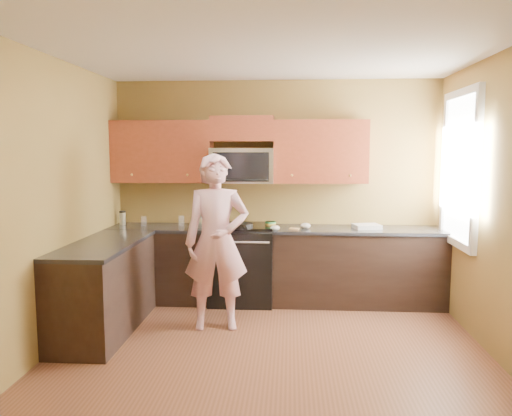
# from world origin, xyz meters

# --- Properties ---
(floor) EXTENTS (4.00, 4.00, 0.00)m
(floor) POSITION_xyz_m (0.00, 0.00, 0.00)
(floor) COLOR brown
(floor) RESTS_ON ground
(ceiling) EXTENTS (4.00, 4.00, 0.00)m
(ceiling) POSITION_xyz_m (0.00, 0.00, 2.70)
(ceiling) COLOR white
(ceiling) RESTS_ON ground
(wall_back) EXTENTS (4.00, 0.00, 4.00)m
(wall_back) POSITION_xyz_m (0.00, 2.00, 1.35)
(wall_back) COLOR brown
(wall_back) RESTS_ON ground
(wall_front) EXTENTS (4.00, 0.00, 4.00)m
(wall_front) POSITION_xyz_m (0.00, -2.00, 1.35)
(wall_front) COLOR brown
(wall_front) RESTS_ON ground
(wall_left) EXTENTS (0.00, 4.00, 4.00)m
(wall_left) POSITION_xyz_m (-2.00, 0.00, 1.35)
(wall_left) COLOR brown
(wall_left) RESTS_ON ground
(wall_right) EXTENTS (0.00, 4.00, 4.00)m
(wall_right) POSITION_xyz_m (2.00, 0.00, 1.35)
(wall_right) COLOR brown
(wall_right) RESTS_ON ground
(cabinet_back_run) EXTENTS (4.00, 0.60, 0.88)m
(cabinet_back_run) POSITION_xyz_m (0.00, 1.70, 0.44)
(cabinet_back_run) COLOR black
(cabinet_back_run) RESTS_ON floor
(cabinet_left_run) EXTENTS (0.60, 1.60, 0.88)m
(cabinet_left_run) POSITION_xyz_m (-1.70, 0.60, 0.44)
(cabinet_left_run) COLOR black
(cabinet_left_run) RESTS_ON floor
(countertop_back) EXTENTS (4.00, 0.62, 0.04)m
(countertop_back) POSITION_xyz_m (0.00, 1.69, 0.90)
(countertop_back) COLOR black
(countertop_back) RESTS_ON cabinet_back_run
(countertop_left) EXTENTS (0.62, 1.60, 0.04)m
(countertop_left) POSITION_xyz_m (-1.69, 0.60, 0.90)
(countertop_left) COLOR black
(countertop_left) RESTS_ON cabinet_left_run
(stove) EXTENTS (0.76, 0.65, 0.95)m
(stove) POSITION_xyz_m (-0.40, 1.68, 0.47)
(stove) COLOR black
(stove) RESTS_ON floor
(microwave) EXTENTS (0.76, 0.40, 0.42)m
(microwave) POSITION_xyz_m (-0.40, 1.80, 1.45)
(microwave) COLOR silver
(microwave) RESTS_ON wall_back
(upper_cab_left) EXTENTS (1.22, 0.33, 0.75)m
(upper_cab_left) POSITION_xyz_m (-1.39, 1.83, 1.45)
(upper_cab_left) COLOR maroon
(upper_cab_left) RESTS_ON wall_back
(upper_cab_right) EXTENTS (1.12, 0.33, 0.75)m
(upper_cab_right) POSITION_xyz_m (0.54, 1.83, 1.45)
(upper_cab_right) COLOR maroon
(upper_cab_right) RESTS_ON wall_back
(upper_cab_over_mw) EXTENTS (0.76, 0.33, 0.30)m
(upper_cab_over_mw) POSITION_xyz_m (-0.40, 1.83, 2.10)
(upper_cab_over_mw) COLOR maroon
(upper_cab_over_mw) RESTS_ON wall_back
(window) EXTENTS (0.06, 1.06, 1.66)m
(window) POSITION_xyz_m (1.98, 1.20, 1.65)
(window) COLOR white
(window) RESTS_ON wall_right
(woman) EXTENTS (0.72, 0.52, 1.81)m
(woman) POSITION_xyz_m (-0.57, 0.78, 0.90)
(woman) COLOR pink
(woman) RESTS_ON floor
(frying_pan) EXTENTS (0.40, 0.53, 0.06)m
(frying_pan) POSITION_xyz_m (-0.38, 1.42, 0.95)
(frying_pan) COLOR black
(frying_pan) RESTS_ON stove
(butter_tub) EXTENTS (0.13, 0.13, 0.09)m
(butter_tub) POSITION_xyz_m (-0.05, 1.70, 0.92)
(butter_tub) COLOR gold
(butter_tub) RESTS_ON countertop_back
(toast_slice) EXTENTS (0.13, 0.13, 0.01)m
(toast_slice) POSITION_xyz_m (0.23, 1.54, 0.93)
(toast_slice) COLOR #B27F47
(toast_slice) RESTS_ON countertop_back
(napkin_a) EXTENTS (0.12, 0.13, 0.06)m
(napkin_a) POSITION_xyz_m (0.01, 1.46, 0.95)
(napkin_a) COLOR silver
(napkin_a) RESTS_ON countertop_back
(napkin_b) EXTENTS (0.16, 0.17, 0.07)m
(napkin_b) POSITION_xyz_m (0.37, 1.64, 0.95)
(napkin_b) COLOR silver
(napkin_b) RESTS_ON countertop_back
(dish_towel) EXTENTS (0.34, 0.30, 0.05)m
(dish_towel) POSITION_xyz_m (1.09, 1.69, 0.95)
(dish_towel) COLOR silver
(dish_towel) RESTS_ON countertop_back
(travel_mug) EXTENTS (0.09, 0.09, 0.17)m
(travel_mug) POSITION_xyz_m (-1.90, 1.78, 0.92)
(travel_mug) COLOR silver
(travel_mug) RESTS_ON countertop_back
(glass_a) EXTENTS (0.08, 0.08, 0.12)m
(glass_a) POSITION_xyz_m (-1.61, 1.71, 0.98)
(glass_a) COLOR silver
(glass_a) RESTS_ON countertop_back
(glass_b) EXTENTS (0.08, 0.08, 0.12)m
(glass_b) POSITION_xyz_m (-0.94, 1.90, 0.98)
(glass_b) COLOR silver
(glass_b) RESTS_ON countertop_back
(glass_c) EXTENTS (0.08, 0.08, 0.12)m
(glass_c) POSITION_xyz_m (-1.16, 1.77, 0.98)
(glass_c) COLOR silver
(glass_c) RESTS_ON countertop_back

